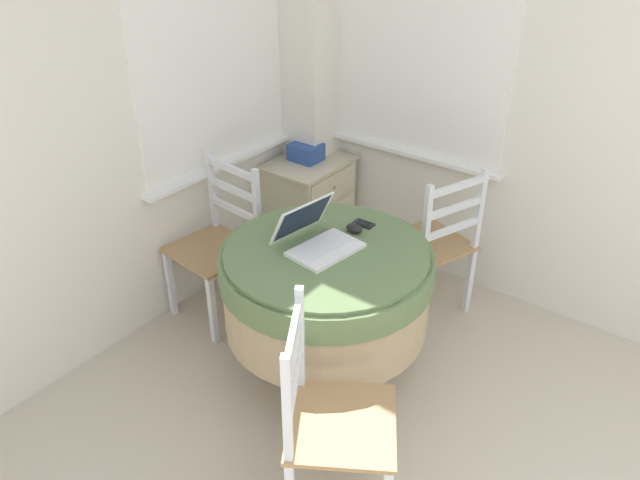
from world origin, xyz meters
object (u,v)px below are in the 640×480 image
at_px(cell_phone, 364,224).
at_px(laptop, 317,238).
at_px(round_dining_table, 326,284).
at_px(dining_chair_camera_near, 330,420).
at_px(storage_box, 306,152).
at_px(dining_chair_near_right_window, 432,245).
at_px(dining_chair_near_back_window, 219,245).
at_px(corner_cabinet, 309,207).
at_px(computer_mouse, 354,228).

bearing_deg(cell_phone, laptop, 169.81).
distance_m(round_dining_table, dining_chair_camera_near, 0.79).
distance_m(cell_phone, storage_box, 1.04).
bearing_deg(dining_chair_near_right_window, laptop, 163.37).
bearing_deg(laptop, dining_chair_near_back_window, 85.97).
height_order(dining_chair_near_right_window, corner_cabinet, dining_chair_near_right_window).
xyz_separation_m(cell_phone, dining_chair_near_back_window, (-0.26, 0.79, -0.28)).
xyz_separation_m(laptop, dining_chair_near_right_window, (0.77, -0.23, -0.32)).
xyz_separation_m(computer_mouse, dining_chair_near_right_window, (0.55, -0.17, -0.30)).
relative_size(cell_phone, dining_chair_camera_near, 0.11).
bearing_deg(cell_phone, storage_box, 54.27).
relative_size(cell_phone, dining_chair_near_right_window, 0.11).
bearing_deg(dining_chair_camera_near, laptop, 40.56).
bearing_deg(dining_chair_near_back_window, laptop, -94.03).
distance_m(laptop, storage_box, 1.21).
height_order(cell_phone, storage_box, storage_box).
bearing_deg(laptop, round_dining_table, -89.09).
height_order(dining_chair_camera_near, corner_cabinet, dining_chair_camera_near).
distance_m(dining_chair_near_right_window, storage_box, 1.06).
distance_m(cell_phone, dining_chair_near_back_window, 0.88).
height_order(laptop, corner_cabinet, laptop).
distance_m(round_dining_table, storage_box, 1.26).
height_order(laptop, dining_chair_near_right_window, laptop).
distance_m(laptop, dining_chair_near_right_window, 0.86).
bearing_deg(laptop, corner_cabinet, 39.93).
height_order(cell_phone, dining_chair_camera_near, dining_chair_camera_near).
bearing_deg(corner_cabinet, storage_box, 63.56).
distance_m(dining_chair_camera_near, corner_cabinet, 2.00).
bearing_deg(round_dining_table, cell_phone, -0.57).
distance_m(computer_mouse, corner_cabinet, 1.15).
height_order(laptop, computer_mouse, laptop).
bearing_deg(round_dining_table, storage_box, 42.45).
bearing_deg(dining_chair_near_right_window, storage_box, 81.52).
height_order(dining_chair_near_back_window, dining_chair_near_right_window, same).
bearing_deg(laptop, storage_box, 40.57).
bearing_deg(corner_cabinet, computer_mouse, -129.89).
xyz_separation_m(dining_chair_near_back_window, storage_box, (0.87, 0.05, 0.26)).
xyz_separation_m(dining_chair_camera_near, storage_box, (1.54, 1.32, 0.26)).
relative_size(dining_chair_near_back_window, dining_chair_camera_near, 1.00).
height_order(computer_mouse, cell_phone, computer_mouse).
height_order(dining_chair_near_back_window, dining_chair_camera_near, same).
bearing_deg(laptop, cell_phone, -10.19).
distance_m(round_dining_table, dining_chair_near_back_window, 0.80).
bearing_deg(storage_box, corner_cabinet, -116.44).
xyz_separation_m(dining_chair_camera_near, corner_cabinet, (1.53, 1.29, -0.12)).
bearing_deg(dining_chair_near_back_window, dining_chair_near_right_window, -53.44).
height_order(round_dining_table, corner_cabinet, round_dining_table).
bearing_deg(dining_chair_camera_near, round_dining_table, 37.58).
height_order(dining_chair_near_right_window, storage_box, dining_chair_near_right_window).
bearing_deg(dining_chair_near_back_window, computer_mouse, -78.15).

